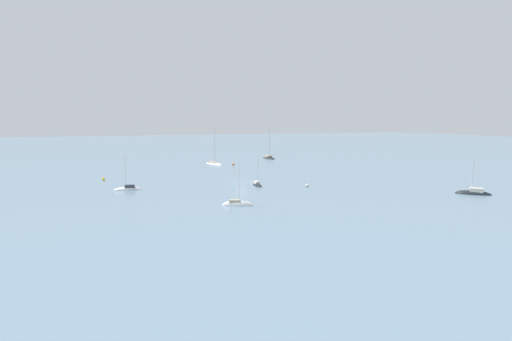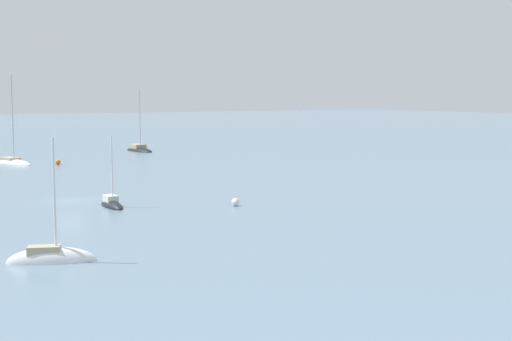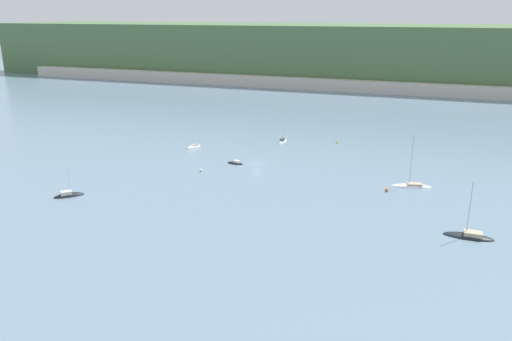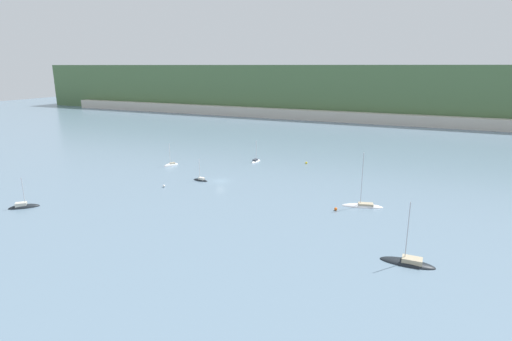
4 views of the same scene
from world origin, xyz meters
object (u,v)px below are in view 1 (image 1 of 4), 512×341
at_px(sailboat_2, 237,205).
at_px(mooring_buoy_0, 307,185).
at_px(sailboat_0, 128,189).
at_px(sailboat_5, 257,185).
at_px(sailboat_1, 214,164).
at_px(sailboat_3, 269,158).
at_px(mooring_buoy_2, 104,179).
at_px(mooring_buoy_1, 233,164).
at_px(sailboat_4, 473,194).

height_order(sailboat_2, mooring_buoy_0, sailboat_2).
distance_m(sailboat_0, sailboat_5, 26.53).
height_order(sailboat_1, mooring_buoy_0, sailboat_1).
height_order(sailboat_3, mooring_buoy_2, sailboat_3).
bearing_deg(mooring_buoy_1, mooring_buoy_2, 116.00).
height_order(sailboat_0, mooring_buoy_1, sailboat_0).
bearing_deg(sailboat_1, sailboat_2, -26.69).
distance_m(sailboat_0, mooring_buoy_1, 48.19).
relative_size(sailboat_0, sailboat_3, 0.70).
xyz_separation_m(sailboat_0, mooring_buoy_0, (-10.13, -35.14, 0.22)).
bearing_deg(sailboat_5, sailboat_0, -95.87).
xyz_separation_m(sailboat_0, sailboat_4, (-29.01, -60.42, 0.00)).
bearing_deg(sailboat_3, sailboat_2, -27.03).
bearing_deg(mooring_buoy_2, sailboat_1, -54.78).
bearing_deg(sailboat_1, sailboat_0, -50.85).
xyz_separation_m(sailboat_4, mooring_buoy_1, (63.35, 26.62, 0.23)).
height_order(sailboat_4, mooring_buoy_0, sailboat_4).
relative_size(sailboat_2, sailboat_3, 0.73).
height_order(sailboat_0, sailboat_4, sailboat_0).
distance_m(sailboat_2, mooring_buoy_1, 59.29).
relative_size(sailboat_4, sailboat_5, 1.14).
distance_m(sailboat_0, sailboat_4, 67.02).
height_order(sailboat_4, sailboat_5, sailboat_4).
bearing_deg(sailboat_4, sailboat_0, 19.20).
bearing_deg(sailboat_2, mooring_buoy_0, 55.00).
height_order(sailboat_4, mooring_buoy_2, sailboat_4).
bearing_deg(sailboat_3, mooring_buoy_2, -58.60).
relative_size(sailboat_1, mooring_buoy_1, 18.64).
bearing_deg(sailboat_1, sailboat_5, -18.10).
height_order(sailboat_1, sailboat_4, sailboat_1).
height_order(sailboat_3, sailboat_4, sailboat_3).
bearing_deg(sailboat_4, sailboat_1, -20.37).
xyz_separation_m(sailboat_3, mooring_buoy_2, (-34.64, 57.11, 0.20)).
bearing_deg(sailboat_3, mooring_buoy_0, -16.13).
bearing_deg(mooring_buoy_0, sailboat_4, -126.75).
height_order(sailboat_0, mooring_buoy_2, sailboat_0).
relative_size(sailboat_0, sailboat_1, 0.59).
height_order(sailboat_1, mooring_buoy_2, sailboat_1).
bearing_deg(mooring_buoy_2, sailboat_2, -152.31).
relative_size(mooring_buoy_0, mooring_buoy_2, 1.03).
xyz_separation_m(mooring_buoy_1, mooring_buoy_2, (-18.57, 38.06, -0.02)).
distance_m(mooring_buoy_0, mooring_buoy_2, 47.16).
xyz_separation_m(sailboat_1, mooring_buoy_0, (-49.33, -6.22, 0.24)).
xyz_separation_m(sailboat_1, mooring_buoy_1, (-4.85, -4.88, 0.25)).
bearing_deg(sailboat_0, sailboat_5, 173.37).
bearing_deg(sailboat_5, mooring_buoy_1, 173.25).
bearing_deg(sailboat_4, mooring_buoy_1, -22.37).
relative_size(sailboat_1, sailboat_5, 1.95).
bearing_deg(sailboat_2, sailboat_0, 148.81).
height_order(sailboat_2, sailboat_3, sailboat_3).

